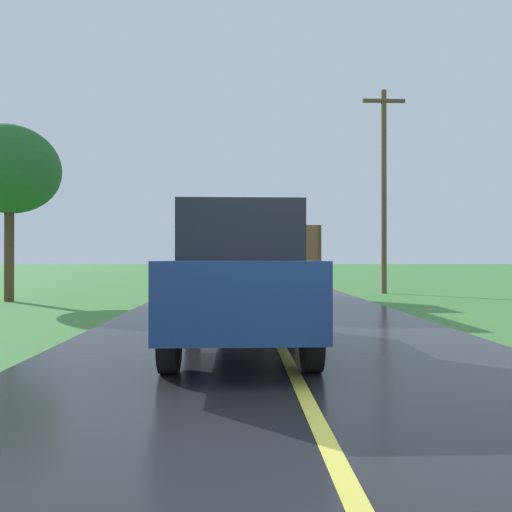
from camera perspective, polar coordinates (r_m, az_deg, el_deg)
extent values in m
plane|color=#47843D|center=(4.18, 6.52, -18.73)|extent=(200.00, 200.00, 0.00)
cube|color=#232326|center=(4.17, 6.52, -18.21)|extent=(6.40, 120.00, 0.08)
cube|color=#E0D64C|center=(4.15, 6.52, -17.64)|extent=(0.14, 108.00, 0.01)
cube|color=#2D2D30|center=(13.43, 0.98, -3.03)|extent=(0.90, 5.51, 0.24)
cube|color=brown|center=(13.42, 0.98, -2.17)|extent=(2.30, 5.80, 0.20)
cube|color=silver|center=(15.37, 0.59, 1.98)|extent=(2.10, 1.90, 1.90)
cube|color=black|center=(16.34, 0.44, 3.01)|extent=(1.78, 0.02, 0.76)
cube|color=brown|center=(12.43, -3.89, 0.67)|extent=(0.08, 3.85, 1.10)
cube|color=brown|center=(12.56, 6.28, 0.66)|extent=(0.08, 3.85, 1.10)
cube|color=brown|center=(10.56, 1.81, 0.84)|extent=(2.30, 0.08, 1.10)
cube|color=brown|center=(14.33, 0.79, 0.55)|extent=(2.30, 0.08, 1.10)
cylinder|color=black|center=(15.22, -3.34, -3.08)|extent=(0.28, 1.00, 1.00)
cylinder|color=black|center=(15.31, 4.55, -3.06)|extent=(0.28, 1.00, 1.00)
cylinder|color=black|center=(11.83, -3.70, -3.88)|extent=(0.28, 1.00, 1.00)
cylinder|color=black|center=(11.96, 6.44, -3.84)|extent=(0.28, 1.00, 1.00)
ellipsoid|color=#7ABB35|center=(13.17, -2.67, 0.29)|extent=(0.48, 0.53, 0.48)
ellipsoid|color=#84AB2C|center=(12.35, 0.73, -1.18)|extent=(0.60, 0.69, 0.43)
ellipsoid|color=#77B62C|center=(12.86, -2.39, -1.00)|extent=(0.53, 0.54, 0.41)
ellipsoid|color=#7FAC29|center=(11.92, -2.60, -0.97)|extent=(0.56, 0.63, 0.47)
ellipsoid|color=#77BE27|center=(12.60, 3.09, 0.59)|extent=(0.40, 0.38, 0.46)
ellipsoid|color=#87B52E|center=(11.97, -2.69, -1.22)|extent=(0.46, 0.48, 0.51)
cylinder|color=brown|center=(18.36, 15.37, 7.59)|extent=(0.20, 0.20, 7.67)
cube|color=brown|center=(19.13, 15.36, 17.83)|extent=(1.60, 0.12, 0.12)
cylinder|color=#4C3823|center=(16.17, -27.95, 0.12)|extent=(0.28, 0.28, 2.86)
ellipsoid|color=#236028|center=(16.40, -27.93, 9.36)|extent=(3.01, 3.01, 2.71)
cube|color=navy|center=(6.36, -1.90, -4.13)|extent=(1.70, 4.10, 0.80)
cube|color=black|center=(6.15, -1.89, 2.73)|extent=(1.44, 2.05, 0.70)
cylinder|color=black|center=(7.71, -7.71, -7.16)|extent=(0.20, 0.64, 0.64)
cylinder|color=black|center=(7.71, 3.84, -7.15)|extent=(0.20, 0.64, 0.64)
cylinder|color=black|center=(5.21, -10.50, -10.48)|extent=(0.20, 0.64, 0.64)
cylinder|color=black|center=(5.22, 6.78, -10.47)|extent=(0.20, 0.64, 0.64)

